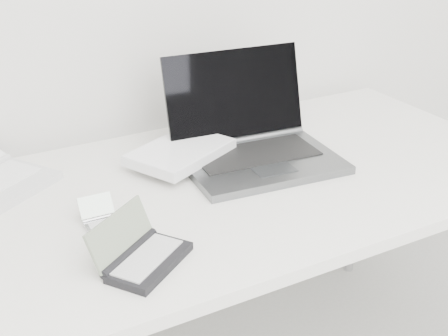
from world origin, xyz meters
TOP-DOWN VIEW (x-y plane):
  - desk at (0.00, 1.55)m, footprint 1.60×0.80m
  - laptop_large at (0.08, 1.65)m, footprint 0.55×0.41m
  - pda_silver at (-0.34, 1.50)m, footprint 0.08×0.09m
  - palmtop_charcoal at (-0.32, 1.32)m, footprint 0.22×0.21m

SIDE VIEW (x-z plane):
  - desk at x=0.00m, z-range 0.32..1.05m
  - pda_silver at x=-0.34m, z-range 0.72..0.77m
  - palmtop_charcoal at x=-0.32m, z-range 0.70..0.80m
  - laptop_large at x=0.08m, z-range 0.64..0.90m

